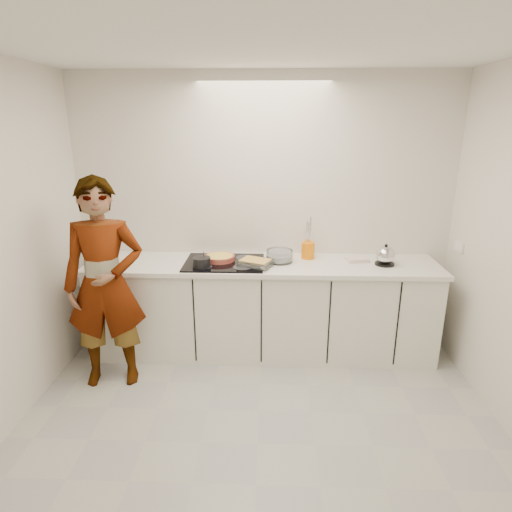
{
  "coord_description": "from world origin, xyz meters",
  "views": [
    {
      "loc": [
        0.07,
        -2.46,
        2.16
      ],
      "look_at": [
        -0.05,
        1.05,
        1.05
      ],
      "focal_mm": 30.0,
      "sensor_mm": 36.0,
      "label": 1
    }
  ],
  "objects_px": {
    "cook": "(105,285)",
    "saucepan": "(202,262)",
    "hob": "(224,263)",
    "kettle": "(385,256)",
    "baking_dish": "(255,262)",
    "mixing_bowl": "(280,256)",
    "utensil_crock": "(308,250)",
    "tart_dish": "(220,258)"
  },
  "relations": [
    {
      "from": "kettle",
      "to": "cook",
      "type": "xyz_separation_m",
      "value": [
        -2.39,
        -0.51,
        -0.11
      ]
    },
    {
      "from": "tart_dish",
      "to": "utensil_crock",
      "type": "height_order",
      "value": "utensil_crock"
    },
    {
      "from": "utensil_crock",
      "to": "cook",
      "type": "relative_size",
      "value": 0.09
    },
    {
      "from": "cook",
      "to": "baking_dish",
      "type": "bearing_deg",
      "value": 9.32
    },
    {
      "from": "saucepan",
      "to": "mixing_bowl",
      "type": "xyz_separation_m",
      "value": [
        0.69,
        0.22,
        -0.01
      ]
    },
    {
      "from": "tart_dish",
      "to": "mixing_bowl",
      "type": "relative_size",
      "value": 1.2
    },
    {
      "from": "baking_dish",
      "to": "cook",
      "type": "height_order",
      "value": "cook"
    },
    {
      "from": "tart_dish",
      "to": "cook",
      "type": "height_order",
      "value": "cook"
    },
    {
      "from": "mixing_bowl",
      "to": "utensil_crock",
      "type": "distance_m",
      "value": 0.3
    },
    {
      "from": "hob",
      "to": "kettle",
      "type": "xyz_separation_m",
      "value": [
        1.46,
        0.01,
        0.08
      ]
    },
    {
      "from": "hob",
      "to": "mixing_bowl",
      "type": "distance_m",
      "value": 0.51
    },
    {
      "from": "saucepan",
      "to": "mixing_bowl",
      "type": "bearing_deg",
      "value": 17.45
    },
    {
      "from": "saucepan",
      "to": "cook",
      "type": "bearing_deg",
      "value": -154.4
    },
    {
      "from": "mixing_bowl",
      "to": "kettle",
      "type": "distance_m",
      "value": 0.96
    },
    {
      "from": "baking_dish",
      "to": "mixing_bowl",
      "type": "distance_m",
      "value": 0.27
    },
    {
      "from": "kettle",
      "to": "cook",
      "type": "relative_size",
      "value": 0.12
    },
    {
      "from": "saucepan",
      "to": "tart_dish",
      "type": "bearing_deg",
      "value": 55.63
    },
    {
      "from": "utensil_crock",
      "to": "tart_dish",
      "type": "bearing_deg",
      "value": -170.7
    },
    {
      "from": "mixing_bowl",
      "to": "kettle",
      "type": "bearing_deg",
      "value": -3.47
    },
    {
      "from": "saucepan",
      "to": "kettle",
      "type": "height_order",
      "value": "kettle"
    },
    {
      "from": "tart_dish",
      "to": "mixing_bowl",
      "type": "distance_m",
      "value": 0.56
    },
    {
      "from": "tart_dish",
      "to": "kettle",
      "type": "bearing_deg",
      "value": -1.51
    },
    {
      "from": "baking_dish",
      "to": "saucepan",
      "type": "bearing_deg",
      "value": -172.81
    },
    {
      "from": "utensil_crock",
      "to": "kettle",
      "type": "bearing_deg",
      "value": -14.37
    },
    {
      "from": "hob",
      "to": "kettle",
      "type": "distance_m",
      "value": 1.47
    },
    {
      "from": "cook",
      "to": "tart_dish",
      "type": "bearing_deg",
      "value": 22.75
    },
    {
      "from": "baking_dish",
      "to": "utensil_crock",
      "type": "xyz_separation_m",
      "value": [
        0.49,
        0.28,
        0.03
      ]
    },
    {
      "from": "saucepan",
      "to": "baking_dish",
      "type": "relative_size",
      "value": 0.56
    },
    {
      "from": "utensil_crock",
      "to": "cook",
      "type": "height_order",
      "value": "cook"
    },
    {
      "from": "cook",
      "to": "saucepan",
      "type": "bearing_deg",
      "value": 16.06
    },
    {
      "from": "hob",
      "to": "baking_dish",
      "type": "distance_m",
      "value": 0.31
    },
    {
      "from": "hob",
      "to": "utensil_crock",
      "type": "relative_size",
      "value": 4.6
    },
    {
      "from": "saucepan",
      "to": "mixing_bowl",
      "type": "relative_size",
      "value": 0.67
    },
    {
      "from": "baking_dish",
      "to": "utensil_crock",
      "type": "bearing_deg",
      "value": 29.32
    },
    {
      "from": "tart_dish",
      "to": "baking_dish",
      "type": "distance_m",
      "value": 0.37
    },
    {
      "from": "hob",
      "to": "saucepan",
      "type": "relative_size",
      "value": 3.83
    },
    {
      "from": "tart_dish",
      "to": "saucepan",
      "type": "distance_m",
      "value": 0.24
    },
    {
      "from": "saucepan",
      "to": "kettle",
      "type": "relative_size",
      "value": 0.88
    },
    {
      "from": "baking_dish",
      "to": "utensil_crock",
      "type": "height_order",
      "value": "utensil_crock"
    },
    {
      "from": "tart_dish",
      "to": "cook",
      "type": "bearing_deg",
      "value": -147.71
    },
    {
      "from": "hob",
      "to": "kettle",
      "type": "bearing_deg",
      "value": 0.35
    },
    {
      "from": "mixing_bowl",
      "to": "hob",
      "type": "bearing_deg",
      "value": -172.52
    }
  ]
}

